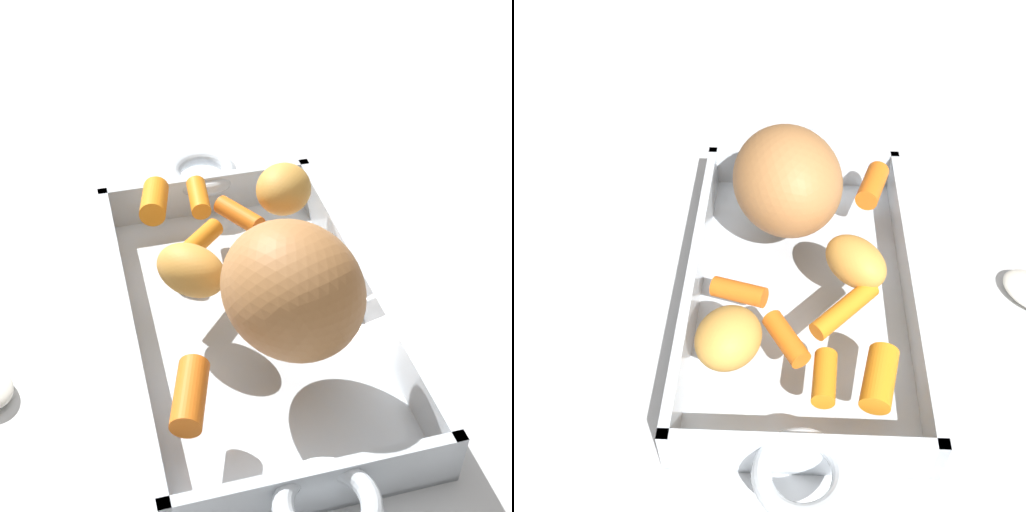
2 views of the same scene
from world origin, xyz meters
TOP-DOWN VIEW (x-y plane):
  - ground_plane at (0.00, 0.00)m, footprint 1.93×1.93m
  - roasting_dish at (0.00, 0.00)m, footprint 0.46×0.21m
  - pork_roast at (0.06, 0.02)m, footprint 0.14×0.13m
  - baby_carrot_short at (0.10, -0.07)m, footprint 0.06×0.04m
  - baby_carrot_long at (-0.09, 0.01)m, footprint 0.05×0.04m
  - baby_carrot_southeast at (-0.04, 0.05)m, footprint 0.03×0.05m
  - baby_carrot_center_right at (-0.06, -0.03)m, footprint 0.06×0.06m
  - baby_carrot_northeast at (-0.13, -0.02)m, footprint 0.05×0.02m
  - baby_carrot_southwest at (-0.13, -0.06)m, footprint 0.05×0.03m
  - potato_golden_small at (-0.02, -0.04)m, footprint 0.07×0.07m
  - potato_corner at (-0.10, 0.06)m, footprint 0.07×0.07m

SIDE VIEW (x-z plane):
  - ground_plane at x=0.00m, z-range 0.00..0.00m
  - roasting_dish at x=0.00m, z-range -0.01..0.04m
  - baby_carrot_center_right at x=-0.06m, z-range 0.04..0.06m
  - baby_carrot_long at x=-0.09m, z-range 0.05..0.06m
  - baby_carrot_southeast at x=-0.04m, z-range 0.04..0.07m
  - baby_carrot_northeast at x=-0.13m, z-range 0.05..0.06m
  - baby_carrot_short at x=0.10m, z-range 0.04..0.07m
  - baby_carrot_southwest at x=-0.13m, z-range 0.04..0.07m
  - potato_golden_small at x=-0.02m, z-range 0.05..0.09m
  - potato_corner at x=-0.10m, z-range 0.05..0.09m
  - pork_roast at x=0.06m, z-range 0.05..0.14m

